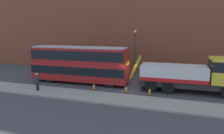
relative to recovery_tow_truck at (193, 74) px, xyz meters
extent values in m
plane|color=#424247|center=(-5.67, -0.17, -1.76)|extent=(120.00, 120.00, 0.00)
cube|color=gray|center=(-5.67, -4.37, -1.68)|extent=(60.00, 2.80, 0.15)
cube|color=brown|center=(-5.67, 8.21, 6.24)|extent=(60.00, 1.20, 16.00)
cube|color=#2D2D2D|center=(-0.48, -0.01, -0.90)|extent=(9.06, 2.46, 0.55)
cube|color=silver|center=(-1.78, -0.05, 0.07)|extent=(6.17, 2.77, 1.40)
cube|color=red|center=(-1.78, -0.05, -0.45)|extent=(6.17, 2.82, 0.36)
cylinder|color=#B79914|center=(-5.49, -0.15, 0.37)|extent=(1.24, 0.31, 2.52)
cylinder|color=black|center=(2.79, 1.19, -1.18)|extent=(1.17, 0.37, 1.16)
cylinder|color=black|center=(-2.21, 1.05, -1.18)|extent=(1.17, 0.37, 1.16)
cylinder|color=black|center=(-2.15, -1.17, -1.18)|extent=(1.17, 0.37, 1.16)
cylinder|color=black|center=(-3.81, 1.01, -1.18)|extent=(1.17, 0.37, 1.16)
cylinder|color=black|center=(-3.75, -1.21, -1.18)|extent=(1.17, 0.37, 1.16)
cube|color=#AD1E1E|center=(-11.87, -0.01, -0.47)|extent=(11.06, 2.80, 1.90)
cube|color=#AD1E1E|center=(-11.87, -0.01, 1.33)|extent=(10.84, 2.69, 1.70)
cube|color=black|center=(-11.87, -0.01, -0.22)|extent=(10.96, 2.85, 0.90)
cube|color=black|center=(-11.87, -0.01, 1.43)|extent=(10.74, 2.84, 1.00)
cube|color=#B2B2B2|center=(-11.87, -0.01, 2.24)|extent=(10.62, 2.59, 0.12)
cube|color=yellow|center=(-6.35, 0.14, 0.78)|extent=(0.10, 1.50, 0.44)
cylinder|color=black|center=(-8.00, 1.17, -1.24)|extent=(1.05, 0.33, 1.04)
cylinder|color=black|center=(-7.94, -0.99, -1.24)|extent=(1.05, 0.33, 1.04)
cylinder|color=black|center=(-15.20, 0.98, -1.24)|extent=(1.05, 0.33, 1.04)
cylinder|color=black|center=(-15.14, -1.18, -1.24)|extent=(1.05, 0.33, 1.04)
cylinder|color=#232333|center=(-14.10, -4.48, -1.18)|extent=(0.41, 0.41, 0.85)
cube|color=#2D3347|center=(-14.10, -4.48, -0.45)|extent=(0.42, 0.48, 0.62)
sphere|color=tan|center=(-14.10, -4.48, -0.02)|extent=(0.24, 0.24, 0.24)
cone|color=orange|center=(-9.21, -2.15, -1.40)|extent=(0.32, 0.32, 0.72)
cylinder|color=white|center=(-9.21, -2.15, -1.36)|extent=(0.21, 0.21, 0.10)
cube|color=black|center=(-9.21, -2.15, -1.74)|extent=(0.36, 0.36, 0.04)
cone|color=orange|center=(-5.94, -2.02, -1.40)|extent=(0.32, 0.32, 0.72)
cylinder|color=white|center=(-5.94, -2.02, -1.36)|extent=(0.21, 0.21, 0.10)
cube|color=black|center=(-5.94, -2.02, -1.74)|extent=(0.36, 0.36, 0.04)
cone|color=orange|center=(-3.70, -2.10, -1.40)|extent=(0.32, 0.32, 0.72)
cylinder|color=white|center=(-3.70, -2.10, -1.36)|extent=(0.21, 0.21, 0.10)
cube|color=black|center=(-3.70, -2.10, -1.74)|extent=(0.36, 0.36, 0.04)
cylinder|color=#38383D|center=(-6.88, 6.01, 0.99)|extent=(0.16, 0.16, 5.50)
sphere|color=#EAE5C6|center=(-6.88, 6.01, 3.89)|extent=(0.36, 0.36, 0.36)
camera|label=1|loc=(-1.30, -20.26, 4.15)|focal=32.82mm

